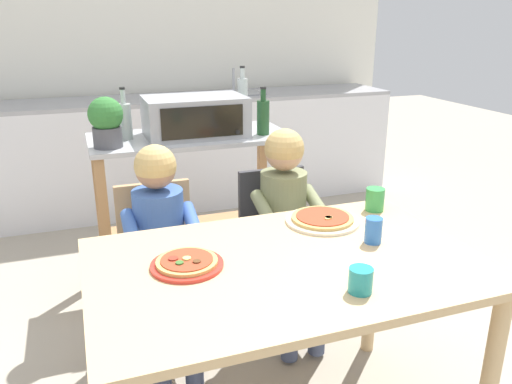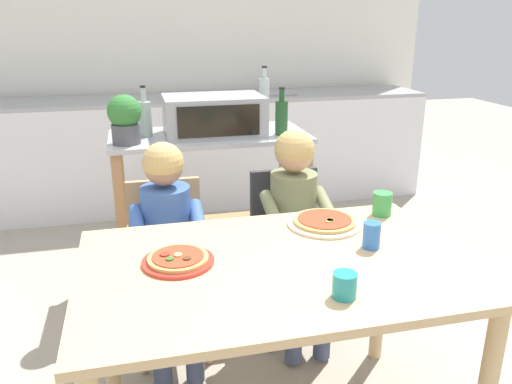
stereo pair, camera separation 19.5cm
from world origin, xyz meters
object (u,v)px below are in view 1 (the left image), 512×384
at_px(toaster_oven, 195,116).
at_px(dining_chair_right, 278,239).
at_px(bottle_squat_spirits, 243,100).
at_px(child_in_olive_shirt, 288,213).
at_px(pizza_plate_red_rimmed, 187,263).
at_px(drinking_cup_blue, 373,230).
at_px(dining_table, 285,288).
at_px(drinking_cup_teal, 361,280).
at_px(bottle_tall_green_wine, 125,120).
at_px(bottle_brown_beer, 263,116).
at_px(dining_chair_left, 160,259).
at_px(kitchen_island_cart, 193,187).
at_px(pizza_plate_cream, 322,219).
at_px(drinking_cup_green, 375,199).
at_px(child_in_blue_striped_shirt, 162,236).
at_px(potted_herb_plant, 106,121).

distance_m(toaster_oven, dining_chair_right, 0.82).
distance_m(bottle_squat_spirits, child_in_olive_shirt, 0.96).
height_order(pizza_plate_red_rimmed, drinking_cup_blue, drinking_cup_blue).
distance_m(child_in_olive_shirt, drinking_cup_blue, 0.60).
distance_m(dining_table, drinking_cup_teal, 0.33).
distance_m(bottle_tall_green_wine, dining_chair_right, 1.03).
relative_size(toaster_oven, drinking_cup_teal, 6.95).
bearing_deg(bottle_brown_beer, drinking_cup_blue, -90.20).
bearing_deg(dining_chair_right, bottle_brown_beer, 78.87).
height_order(dining_chair_left, child_in_olive_shirt, child_in_olive_shirt).
bearing_deg(kitchen_island_cart, toaster_oven, -37.04).
bearing_deg(bottle_squat_spirits, pizza_plate_cream, -93.13).
xyz_separation_m(dining_chair_left, drinking_cup_green, (0.87, -0.40, 0.32)).
distance_m(dining_chair_right, child_in_blue_striped_shirt, 0.64).
bearing_deg(drinking_cup_teal, drinking_cup_green, 54.45).
relative_size(dining_table, drinking_cup_teal, 16.91).
xyz_separation_m(toaster_oven, potted_herb_plant, (-0.47, -0.11, 0.03)).
bearing_deg(dining_table, drinking_cup_green, 29.95).
distance_m(bottle_brown_beer, drinking_cup_green, 0.92).
bearing_deg(pizza_plate_red_rimmed, toaster_oven, 75.12).
bearing_deg(pizza_plate_red_rimmed, bottle_tall_green_wine, 92.14).
relative_size(toaster_oven, dining_chair_right, 0.67).
bearing_deg(toaster_oven, drinking_cup_blue, -73.96).
distance_m(drinking_cup_blue, drinking_cup_teal, 0.37).
bearing_deg(bottle_squat_spirits, toaster_oven, -150.44).
bearing_deg(pizza_plate_red_rimmed, kitchen_island_cart, 76.38).
relative_size(kitchen_island_cart, toaster_oven, 2.02).
distance_m(child_in_olive_shirt, drinking_cup_green, 0.43).
xyz_separation_m(kitchen_island_cart, drinking_cup_teal, (0.16, -1.57, 0.19)).
bearing_deg(child_in_olive_shirt, drinking_cup_green, -47.90).
distance_m(bottle_tall_green_wine, child_in_blue_striped_shirt, 0.83).
bearing_deg(potted_herb_plant, dining_chair_right, -30.66).
height_order(dining_chair_left, drinking_cup_green, drinking_cup_green).
xyz_separation_m(bottle_squat_spirits, child_in_olive_shirt, (-0.07, -0.87, -0.40)).
bearing_deg(drinking_cup_teal, bottle_tall_green_wine, 107.48).
bearing_deg(pizza_plate_cream, drinking_cup_teal, -105.00).
xyz_separation_m(potted_herb_plant, child_in_blue_striped_shirt, (0.15, -0.59, -0.40)).
bearing_deg(pizza_plate_red_rimmed, child_in_olive_shirt, 42.15).
distance_m(pizza_plate_cream, drinking_cup_blue, 0.25).
bearing_deg(child_in_blue_striped_shirt, pizza_plate_cream, -28.15).
height_order(pizza_plate_cream, drinking_cup_green, drinking_cup_green).
height_order(child_in_blue_striped_shirt, drinking_cup_green, child_in_blue_striped_shirt).
relative_size(child_in_olive_shirt, pizza_plate_cream, 3.49).
height_order(toaster_oven, bottle_squat_spirits, bottle_squat_spirits).
bearing_deg(dining_table, drinking_cup_teal, -63.86).
xyz_separation_m(bottle_brown_beer, pizza_plate_red_rimmed, (-0.69, -1.12, -0.25)).
bearing_deg(dining_chair_left, bottle_brown_beer, 35.06).
xyz_separation_m(kitchen_island_cart, child_in_blue_striped_shirt, (-0.30, -0.72, 0.04)).
height_order(dining_chair_right, pizza_plate_red_rimmed, dining_chair_right).
bearing_deg(pizza_plate_cream, potted_herb_plant, 129.43).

